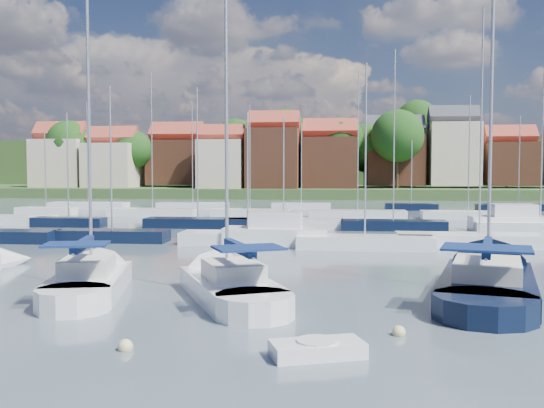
# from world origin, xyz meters

# --- Properties ---
(ground) EXTENTS (260.00, 260.00, 0.00)m
(ground) POSITION_xyz_m (0.00, 40.00, 0.00)
(ground) COLOR #43515B
(ground) RESTS_ON ground
(sailboat_left) EXTENTS (4.93, 10.52, 13.90)m
(sailboat_left) POSITION_xyz_m (-11.43, 4.06, 0.36)
(sailboat_left) COLOR white
(sailboat_left) RESTS_ON ground
(sailboat_centre) EXTENTS (7.03, 10.75, 14.41)m
(sailboat_centre) POSITION_xyz_m (-5.73, 3.70, 0.36)
(sailboat_centre) COLOR white
(sailboat_centre) RESTS_ON ground
(sailboat_navy) EXTENTS (6.70, 13.88, 18.50)m
(sailboat_navy) POSITION_xyz_m (5.48, 6.21, 0.35)
(sailboat_navy) COLOR black
(sailboat_navy) RESTS_ON ground
(tender) EXTENTS (2.77, 1.96, 0.54)m
(tender) POSITION_xyz_m (-1.49, -4.43, 0.21)
(tender) COLOR white
(tender) RESTS_ON ground
(buoy_b) EXTENTS (0.43, 0.43, 0.43)m
(buoy_b) POSITION_xyz_m (-6.92, -4.44, 0.00)
(buoy_b) COLOR beige
(buoy_b) RESTS_ON ground
(buoy_c) EXTENTS (0.43, 0.43, 0.43)m
(buoy_c) POSITION_xyz_m (-4.57, -1.15, 0.00)
(buoy_c) COLOR #D85914
(buoy_c) RESTS_ON ground
(buoy_d) EXTENTS (0.42, 0.42, 0.42)m
(buoy_d) POSITION_xyz_m (0.92, -1.99, 0.00)
(buoy_d) COLOR beige
(buoy_d) RESTS_ON ground
(buoy_e) EXTENTS (0.49, 0.49, 0.49)m
(buoy_e) POSITION_xyz_m (5.61, 5.64, 0.00)
(buoy_e) COLOR #D85914
(buoy_e) RESTS_ON ground
(marina_field) EXTENTS (79.62, 41.41, 15.93)m
(marina_field) POSITION_xyz_m (1.91, 35.15, 0.43)
(marina_field) COLOR white
(marina_field) RESTS_ON ground
(far_shore_town) EXTENTS (212.46, 90.00, 22.27)m
(far_shore_town) POSITION_xyz_m (2.23, 132.67, 4.61)
(far_shore_town) COLOR #365028
(far_shore_town) RESTS_ON ground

